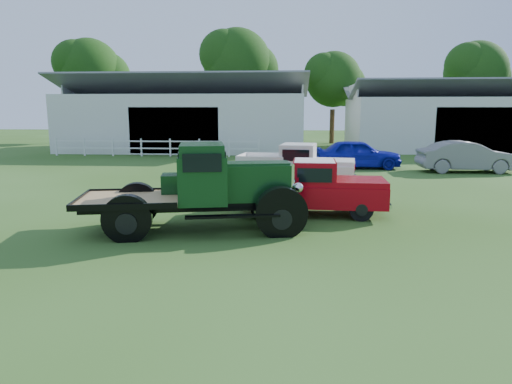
# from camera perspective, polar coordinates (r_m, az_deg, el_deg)

# --- Properties ---
(ground) EXTENTS (120.00, 120.00, 0.00)m
(ground) POSITION_cam_1_polar(r_m,az_deg,el_deg) (10.89, -1.52, -6.56)
(ground) COLOR #22440D
(shed_left) EXTENTS (18.80, 10.20, 5.60)m
(shed_left) POSITION_cam_1_polar(r_m,az_deg,el_deg) (37.25, -8.41, 9.65)
(shed_left) COLOR silver
(shed_left) RESTS_ON ground
(shed_right) EXTENTS (16.80, 9.20, 5.20)m
(shed_right) POSITION_cam_1_polar(r_m,az_deg,el_deg) (39.56, 23.58, 8.66)
(shed_right) COLOR silver
(shed_right) RESTS_ON ground
(fence_rail) EXTENTS (14.20, 0.16, 1.20)m
(fence_rail) POSITION_cam_1_polar(r_m,az_deg,el_deg) (31.79, -12.42, 5.46)
(fence_rail) COLOR white
(fence_rail) RESTS_ON ground
(tree_a) EXTENTS (6.30, 6.30, 10.50)m
(tree_a) POSITION_cam_1_polar(r_m,az_deg,el_deg) (47.42, -19.98, 12.24)
(tree_a) COLOR #19390B
(tree_a) RESTS_ON ground
(tree_b) EXTENTS (6.90, 6.90, 11.50)m
(tree_b) POSITION_cam_1_polar(r_m,az_deg,el_deg) (44.73, -2.37, 13.63)
(tree_b) COLOR #19390B
(tree_b) RESTS_ON ground
(tree_c) EXTENTS (5.40, 5.40, 9.00)m
(tree_c) POSITION_cam_1_polar(r_m,az_deg,el_deg) (43.57, 9.59, 11.94)
(tree_c) COLOR #19390B
(tree_c) RESTS_ON ground
(tree_d) EXTENTS (6.00, 6.00, 10.00)m
(tree_d) POSITION_cam_1_polar(r_m,az_deg,el_deg) (47.54, 25.63, 11.54)
(tree_d) COLOR #19390B
(tree_d) RESTS_ON ground
(vintage_flatbed) EXTENTS (6.09, 3.33, 2.28)m
(vintage_flatbed) POSITION_cam_1_polar(r_m,az_deg,el_deg) (12.07, -7.21, 0.59)
(vintage_flatbed) COLOR #113A18
(vintage_flatbed) RESTS_ON ground
(red_pickup) EXTENTS (4.66, 1.95, 1.68)m
(red_pickup) POSITION_cam_1_polar(r_m,az_deg,el_deg) (13.92, 6.87, 0.63)
(red_pickup) COLOR #A40411
(red_pickup) RESTS_ON ground
(white_pickup) EXTENTS (5.02, 2.52, 1.76)m
(white_pickup) POSITION_cam_1_polar(r_m,az_deg,el_deg) (18.41, 4.99, 3.16)
(white_pickup) COLOR white
(white_pickup) RESTS_ON ground
(misc_car_blue) EXTENTS (4.60, 1.92, 1.56)m
(misc_car_blue) POSITION_cam_1_polar(r_m,az_deg,el_deg) (25.34, 12.62, 4.67)
(misc_car_blue) COLOR #1119A9
(misc_car_blue) RESTS_ON ground
(misc_car_grey) EXTENTS (4.76, 1.69, 1.56)m
(misc_car_grey) POSITION_cam_1_polar(r_m,az_deg,el_deg) (25.55, 24.83, 4.02)
(misc_car_grey) COLOR slate
(misc_car_grey) RESTS_ON ground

